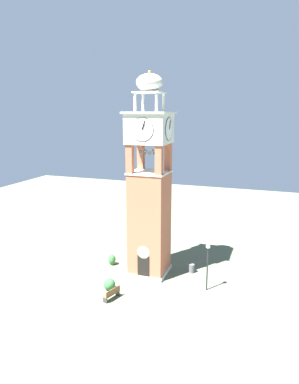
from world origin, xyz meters
name	(u,v)px	position (x,y,z in m)	size (l,w,h in m)	color
ground	(150,272)	(0.00, 0.00, 0.00)	(80.00, 80.00, 0.00)	#5B664C
clock_tower	(149,195)	(0.00, 0.00, 7.36)	(3.73, 3.73, 17.77)	#AD5B42
park_bench	(112,294)	(-1.15, -5.55, 0.48)	(0.88, 1.66, 0.95)	brown
lamp_post	(208,259)	(5.59, -1.52, 2.76)	(0.36, 0.36, 4.00)	black
trash_bin	(192,268)	(3.67, 1.27, 0.40)	(0.52, 0.52, 0.80)	#4C4C51
shrub_near_entry	(112,260)	(-3.98, 0.33, 0.54)	(0.72, 0.72, 1.07)	#336638
shrub_left_of_tower	(109,284)	(-2.03, -4.22, 0.49)	(0.98, 0.98, 0.98)	#336638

